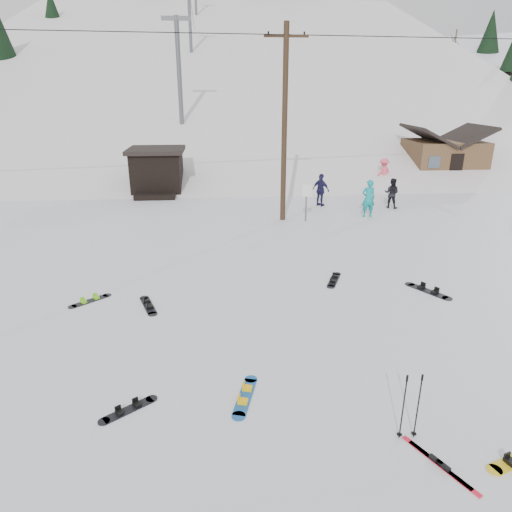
{
  "coord_description": "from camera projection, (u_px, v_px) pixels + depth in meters",
  "views": [
    {
      "loc": [
        -1.1,
        -8.07,
        6.29
      ],
      "look_at": [
        -0.06,
        5.04,
        1.4
      ],
      "focal_mm": 32.0,
      "sensor_mm": 36.0,
      "label": 1
    }
  ],
  "objects": [
    {
      "name": "hero_skis",
      "position": [
        440.0,
        464.0,
        8.07
      ],
      "size": [
        0.82,
        1.47,
        0.08
      ],
      "rotation": [
        0.0,
        0.0,
        0.48
      ],
      "color": "red",
      "rests_on": "ground"
    },
    {
      "name": "skier_pink",
      "position": [
        383.0,
        172.0,
        30.47
      ],
      "size": [
        1.37,
        1.18,
        1.84
      ],
      "primitive_type": "imported",
      "rotation": [
        0.0,
        0.0,
        3.66
      ],
      "color": "#F45668",
      "rests_on": "ground"
    },
    {
      "name": "skier_dark",
      "position": [
        392.0,
        193.0,
        24.96
      ],
      "size": [
        1.01,
        0.96,
        1.64
      ],
      "primitive_type": "imported",
      "rotation": [
        0.0,
        0.0,
        2.56
      ],
      "color": "black",
      "rests_on": "ground"
    },
    {
      "name": "skier_navy",
      "position": [
        321.0,
        190.0,
        25.34
      ],
      "size": [
        1.05,
        1.07,
        1.81
      ],
      "primitive_type": "imported",
      "rotation": [
        0.0,
        0.0,
        2.34
      ],
      "color": "#1B193F",
      "rests_on": "ground"
    },
    {
      "name": "board_scatter_f",
      "position": [
        334.0,
        280.0,
        15.77
      ],
      "size": [
        0.76,
        1.37,
        0.1
      ],
      "rotation": [
        0.0,
        0.0,
        1.16
      ],
      "color": "black",
      "rests_on": "ground"
    },
    {
      "name": "utility_pole",
      "position": [
        285.0,
        123.0,
        21.42
      ],
      "size": [
        2.0,
        0.26,
        9.0
      ],
      "color": "#3A2819",
      "rests_on": "ground"
    },
    {
      "name": "ridge_right",
      "position": [
        504.0,
        220.0,
        63.19
      ],
      "size": [
        45.66,
        93.98,
        54.59
      ],
      "primitive_type": "cube",
      "rotation": [
        0.21,
        -0.05,
        -0.12
      ],
      "color": "white",
      "rests_on": "ground"
    },
    {
      "name": "ski_slope",
      "position": [
        229.0,
        223.0,
        65.39
      ],
      "size": [
        60.0,
        85.24,
        65.97
      ],
      "primitive_type": "cube",
      "rotation": [
        0.31,
        0.0,
        0.0
      ],
      "color": "white",
      "rests_on": "ground"
    },
    {
      "name": "cabin",
      "position": [
        443.0,
        158.0,
        32.84
      ],
      "size": [
        5.39,
        4.4,
        3.77
      ],
      "color": "brown",
      "rests_on": "ground"
    },
    {
      "name": "lift_tower_near",
      "position": [
        179.0,
        65.0,
        34.81
      ],
      "size": [
        2.2,
        0.36,
        8.0
      ],
      "color": "#595B60",
      "rests_on": "ski_slope"
    },
    {
      "name": "ground",
      "position": [
        277.0,
        398.0,
        9.82
      ],
      "size": [
        200.0,
        200.0,
        0.0
      ],
      "primitive_type": "plane",
      "color": "white",
      "rests_on": "ground"
    },
    {
      "name": "lift_hut",
      "position": [
        157.0,
        171.0,
        28.54
      ],
      "size": [
        3.4,
        4.1,
        2.75
      ],
      "color": "black",
      "rests_on": "ground"
    },
    {
      "name": "board_scatter_d",
      "position": [
        428.0,
        291.0,
        14.91
      ],
      "size": [
        1.07,
        1.48,
        0.12
      ],
      "rotation": [
        0.0,
        0.0,
        -1.0
      ],
      "color": "black",
      "rests_on": "ground"
    },
    {
      "name": "board_scatter_b",
      "position": [
        148.0,
        305.0,
        13.93
      ],
      "size": [
        0.69,
        1.42,
        0.1
      ],
      "rotation": [
        0.0,
        0.0,
        1.92
      ],
      "color": "black",
      "rests_on": "ground"
    },
    {
      "name": "ski_poles",
      "position": [
        411.0,
        406.0,
        8.48
      ],
      "size": [
        0.39,
        0.1,
        1.4
      ],
      "color": "black",
      "rests_on": "ground"
    },
    {
      "name": "board_scatter_c",
      "position": [
        90.0,
        300.0,
        14.24
      ],
      "size": [
        1.13,
        1.01,
        0.1
      ],
      "rotation": [
        0.0,
        0.0,
        0.71
      ],
      "color": "black",
      "rests_on": "ground"
    },
    {
      "name": "board_scatter_a",
      "position": [
        129.0,
        409.0,
        9.44
      ],
      "size": [
        1.1,
        0.88,
        0.09
      ],
      "rotation": [
        0.0,
        0.0,
        0.64
      ],
      "color": "black",
      "rests_on": "ground"
    },
    {
      "name": "treeline_crest",
      "position": [
        224.0,
        121.0,
        90.17
      ],
      "size": [
        50.0,
        6.0,
        10.0
      ],
      "primitive_type": null,
      "color": "black",
      "rests_on": "ski_slope"
    },
    {
      "name": "trail_sign",
      "position": [
        306.0,
        196.0,
        22.29
      ],
      "size": [
        0.5,
        0.09,
        1.85
      ],
      "color": "#595B60",
      "rests_on": "ground"
    },
    {
      "name": "skier_teal",
      "position": [
        368.0,
        198.0,
        23.2
      ],
      "size": [
        0.71,
        0.47,
        1.91
      ],
      "primitive_type": "imported",
      "rotation": [
        0.0,
        0.0,
        3.17
      ],
      "color": "#0E8E91",
      "rests_on": "ground"
    },
    {
      "name": "hero_snowboard",
      "position": [
        245.0,
        396.0,
        9.83
      ],
      "size": [
        0.63,
        1.51,
        0.11
      ],
      "rotation": [
        0.0,
        0.0,
        1.3
      ],
      "color": "#1A5CAD",
      "rests_on": "ground"
    },
    {
      "name": "lift_tower_mid",
      "position": [
        189.0,
        10.0,
        51.23
      ],
      "size": [
        2.2,
        0.36,
        8.0
      ],
      "color": "#595B60",
      "rests_on": "ski_slope"
    }
  ]
}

